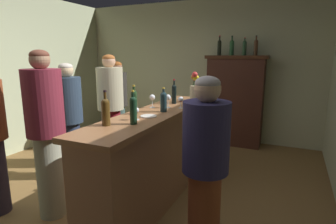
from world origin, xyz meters
TOP-DOWN VIEW (x-y plane):
  - floor at (0.00, 0.00)m, footprint 7.69×7.69m
  - wall_back at (0.00, 3.02)m, footprint 4.97×0.12m
  - bar_counter at (0.49, 0.29)m, footprint 0.53×2.43m
  - display_cabinet at (0.90, 2.71)m, footprint 1.08×0.43m
  - wine_bottle_rose at (0.61, 1.22)m, footprint 0.08×0.08m
  - wine_bottle_riesling at (0.58, 0.31)m, footprint 0.07×0.07m
  - wine_bottle_syrah at (0.48, 0.83)m, footprint 0.06×0.06m
  - wine_bottle_chardonnay at (0.34, 0.07)m, footprint 0.07×0.07m
  - wine_bottle_malbec at (0.37, -0.45)m, footprint 0.08×0.08m
  - wine_bottle_pinot at (0.57, -0.31)m, footprint 0.07×0.07m
  - wine_glass_front at (0.50, -0.15)m, footprint 0.07×0.07m
  - wine_glass_mid at (0.52, 0.55)m, footprint 0.07×0.07m
  - wine_glass_rear at (0.35, 0.47)m, footprint 0.07×0.07m
  - wine_glass_spare at (0.67, 0.59)m, footprint 0.06×0.06m
  - flower_arrangement at (0.67, 1.07)m, footprint 0.12×0.13m
  - cheese_plate at (0.55, 0.02)m, footprint 0.17×0.17m
  - display_bottle_left at (0.57, 2.71)m, footprint 0.07×0.07m
  - display_bottle_midleft at (0.79, 2.71)m, footprint 0.08×0.08m
  - display_bottle_center at (1.02, 2.71)m, footprint 0.07×0.07m
  - display_bottle_midright at (1.21, 2.71)m, footprint 0.07×0.07m
  - patron_by_cabinet at (-0.64, 0.99)m, footprint 0.40×0.40m
  - patron_in_navy at (-1.00, 1.68)m, footprint 0.35×0.35m
  - patron_near_entrance at (-0.35, -0.48)m, footprint 0.37×0.37m
  - patron_redhead at (-0.85, 0.34)m, footprint 0.36×0.36m
  - bartender at (1.29, -0.42)m, footprint 0.37×0.37m

SIDE VIEW (x-z plane):
  - floor at x=0.00m, z-range 0.00..0.00m
  - bar_counter at x=0.49m, z-range 0.00..1.06m
  - bartender at x=1.29m, z-range 0.07..1.59m
  - patron_redhead at x=-0.85m, z-range 0.07..1.64m
  - patron_in_navy at x=-1.00m, z-range 0.08..1.64m
  - display_cabinet at x=0.90m, z-range 0.03..1.70m
  - patron_by_cabinet at x=-0.64m, z-range 0.07..1.75m
  - patron_near_entrance at x=-0.35m, z-range 0.08..1.80m
  - cheese_plate at x=0.55m, z-range 1.05..1.06m
  - wine_glass_front at x=0.50m, z-range 1.08..1.20m
  - wine_glass_spare at x=0.67m, z-range 1.08..1.22m
  - wine_glass_rear at x=0.35m, z-range 1.09..1.25m
  - wine_glass_mid at x=0.52m, z-range 1.09..1.25m
  - wine_bottle_rose at x=0.61m, z-range 1.03..1.32m
  - wine_bottle_riesling at x=0.58m, z-range 1.04..1.31m
  - wine_bottle_malbec at x=0.37m, z-range 1.03..1.35m
  - wine_bottle_syrah at x=0.48m, z-range 1.03..1.35m
  - wine_bottle_pinot at x=0.57m, z-range 1.04..1.35m
  - wine_bottle_chardonnay at x=0.34m, z-range 1.04..1.35m
  - flower_arrangement at x=0.67m, z-range 1.02..1.43m
  - wall_back at x=0.00m, z-range 0.00..2.73m
  - display_bottle_center at x=1.02m, z-range 1.65..1.96m
  - display_bottle_midleft at x=0.79m, z-range 1.64..1.99m
  - display_bottle_midright at x=1.21m, z-range 1.65..1.98m
  - display_bottle_left at x=0.57m, z-range 1.64..2.00m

